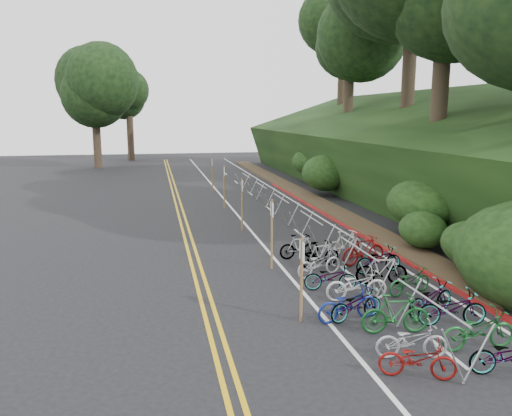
{
  "coord_description": "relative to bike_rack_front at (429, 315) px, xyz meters",
  "views": [
    {
      "loc": [
        -3.35,
        -11.54,
        5.39
      ],
      "look_at": [
        1.02,
        9.8,
        1.3
      ],
      "focal_mm": 35.0,
      "sensor_mm": 36.0,
      "label": 1
    }
  ],
  "objects": [
    {
      "name": "signposts_rest",
      "position": [
        -2.04,
        15.88,
        0.51
      ],
      "size": [
        0.08,
        18.4,
        2.5
      ],
      "color": "brown",
      "rests_on": "ground"
    },
    {
      "name": "bike_valet",
      "position": [
        0.42,
        3.29,
        -0.45
      ],
      "size": [
        3.35,
        10.91,
        1.09
      ],
      "color": "maroon",
      "rests_on": "ground"
    },
    {
      "name": "bike_rack_front",
      "position": [
        0.0,
        0.0,
        0.0
      ],
      "size": [
        1.19,
        3.02,
        1.28
      ],
      "color": "#9EA0A4",
      "rests_on": "ground"
    },
    {
      "name": "bike_racks_rest",
      "position": [
        0.36,
        14.88,
        -0.07
      ],
      "size": [
        1.14,
        23.0,
        1.17
      ],
      "color": "#9EA0A4",
      "rests_on": "ground"
    },
    {
      "name": "road_markings",
      "position": [
        -2.01,
        11.98,
        -0.92
      ],
      "size": [
        7.47,
        80.0,
        0.01
      ],
      "color": "gold",
      "rests_on": "ground"
    },
    {
      "name": "ground",
      "position": [
        -2.64,
        1.88,
        -0.92
      ],
      "size": [
        120.0,
        120.0,
        0.0
      ],
      "primitive_type": "plane",
      "color": "black",
      "rests_on": "ground"
    },
    {
      "name": "signpost_near",
      "position": [
        -2.34,
        2.27,
        0.39
      ],
      "size": [
        0.08,
        0.4,
        2.28
      ],
      "color": "brown",
      "rests_on": "ground"
    },
    {
      "name": "embankment",
      "position": [
        10.32,
        20.92,
        1.64
      ],
      "size": [
        14.3,
        48.14,
        9.11
      ],
      "color": "black",
      "rests_on": "ground"
    },
    {
      "name": "red_curb",
      "position": [
        3.06,
        13.88,
        -0.87
      ],
      "size": [
        0.25,
        28.0,
        0.1
      ],
      "primitive_type": "cube",
      "color": "maroon",
      "rests_on": "ground"
    },
    {
      "name": "tree_cluster",
      "position": [
        7.11,
        23.92,
        10.83
      ],
      "size": [
        32.71,
        54.26,
        18.85
      ],
      "color": "#2D2319",
      "rests_on": "ground"
    },
    {
      "name": "bike_front",
      "position": [
        -1.11,
        2.09,
        -0.45
      ],
      "size": [
        0.94,
        1.88,
        0.94
      ],
      "primitive_type": "imported",
      "rotation": [
        0.0,
        0.0,
        1.75
      ],
      "color": "navy",
      "rests_on": "ground"
    }
  ]
}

